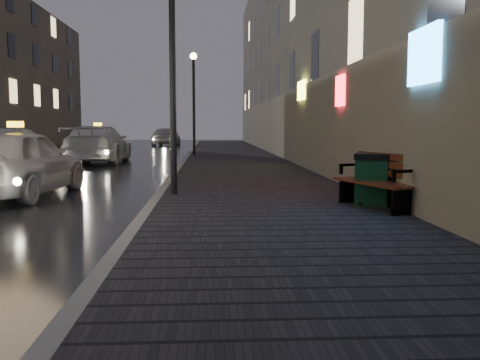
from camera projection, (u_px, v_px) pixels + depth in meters
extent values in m
cube|color=black|center=(234.00, 158.00, 27.08)|extent=(4.60, 58.00, 0.15)
cube|color=slate|center=(187.00, 158.00, 26.95)|extent=(0.20, 58.00, 0.15)
cube|color=slate|center=(7.00, 158.00, 26.45)|extent=(0.20, 58.00, 0.15)
cube|color=#605B54|center=(287.00, 41.00, 30.59)|extent=(1.80, 50.00, 13.00)
cube|color=#6B6051|center=(11.00, 79.00, 43.43)|extent=(6.00, 22.00, 11.00)
cylinder|color=black|center=(173.00, 82.00, 11.81)|extent=(0.14, 0.14, 5.00)
cylinder|color=black|center=(194.00, 107.00, 27.70)|extent=(0.14, 0.14, 5.00)
sphere|color=#FFD88C|center=(193.00, 56.00, 27.44)|extent=(0.36, 0.36, 0.36)
cube|color=black|center=(405.00, 202.00, 9.19)|extent=(0.55, 0.23, 0.44)
cube|color=black|center=(418.00, 179.00, 9.24)|extent=(0.08, 0.08, 0.78)
cube|color=black|center=(404.00, 171.00, 9.12)|extent=(0.46, 0.20, 0.06)
cube|color=black|center=(352.00, 191.00, 10.74)|extent=(0.55, 0.23, 0.44)
cube|color=black|center=(362.00, 171.00, 10.79)|extent=(0.08, 0.08, 0.78)
cube|color=black|center=(350.00, 165.00, 10.67)|extent=(0.46, 0.20, 0.06)
cube|color=#4B2010|center=(377.00, 183.00, 9.94)|extent=(1.27, 2.12, 0.04)
cube|color=#4B2010|center=(389.00, 165.00, 10.00)|extent=(0.65, 1.92, 0.44)
cube|color=black|center=(371.00, 182.00, 10.39)|extent=(0.77, 0.77, 0.89)
cube|color=black|center=(372.00, 156.00, 10.34)|extent=(0.83, 0.83, 0.11)
imported|color=#B9B9C0|center=(17.00, 162.00, 12.58)|extent=(2.37, 4.99, 1.65)
imported|color=silver|center=(98.00, 144.00, 24.32)|extent=(2.40, 5.82, 1.68)
imported|color=#A7A6AF|center=(166.00, 136.00, 45.11)|extent=(2.39, 4.87, 1.60)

